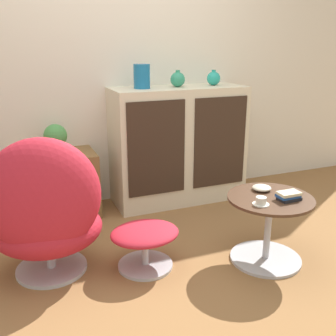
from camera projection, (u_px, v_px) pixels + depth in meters
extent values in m
plane|color=olive|center=(174.00, 273.00, 2.52)|extent=(12.00, 12.00, 0.00)
cube|color=silver|center=(110.00, 56.00, 3.36)|extent=(6.40, 0.06, 2.60)
cube|color=beige|center=(178.00, 145.00, 3.56)|extent=(1.19, 0.46, 1.04)
cube|color=#332319|center=(157.00, 149.00, 3.23)|extent=(0.50, 0.01, 0.79)
cube|color=#332319|center=(220.00, 142.00, 3.44)|extent=(0.50, 0.01, 0.79)
cube|color=brown|center=(57.00, 186.00, 3.27)|extent=(0.65, 0.41, 0.54)
cylinder|color=beige|center=(61.00, 199.00, 3.10)|extent=(0.21, 0.01, 0.21)
cylinder|color=#B7B7BC|center=(52.00, 268.00, 2.55)|extent=(0.45, 0.45, 0.02)
cylinder|color=#B7B7BC|center=(51.00, 259.00, 2.53)|extent=(0.06, 0.06, 0.11)
ellipsoid|color=#B21E2D|center=(48.00, 228.00, 2.46)|extent=(0.76, 0.67, 0.32)
ellipsoid|color=#B21E2D|center=(42.00, 196.00, 2.26)|extent=(0.74, 0.53, 0.72)
cylinder|color=#B7B7BC|center=(145.00, 265.00, 2.59)|extent=(0.36, 0.36, 0.02)
cylinder|color=#B7B7BC|center=(145.00, 252.00, 2.56)|extent=(0.04, 0.04, 0.18)
ellipsoid|color=#B21E2D|center=(145.00, 233.00, 2.52)|extent=(0.45, 0.38, 0.09)
cylinder|color=#B7B7BC|center=(265.00, 258.00, 2.67)|extent=(0.47, 0.47, 0.02)
cylinder|color=#B7B7BC|center=(268.00, 229.00, 2.60)|extent=(0.04, 0.04, 0.42)
cylinder|color=#472D1E|center=(270.00, 198.00, 2.53)|extent=(0.56, 0.56, 0.02)
cylinder|color=#196699|center=(142.00, 76.00, 3.25)|extent=(0.14, 0.14, 0.20)
ellipsoid|color=#2D8E6B|center=(178.00, 79.00, 3.38)|extent=(0.13, 0.13, 0.13)
cylinder|color=#2D8E6B|center=(178.00, 71.00, 3.36)|extent=(0.04, 0.04, 0.02)
ellipsoid|color=teal|center=(214.00, 78.00, 3.50)|extent=(0.12, 0.12, 0.12)
cylinder|color=teal|center=(214.00, 71.00, 3.48)|extent=(0.04, 0.04, 0.02)
cylinder|color=silver|center=(57.00, 150.00, 3.18)|extent=(0.10, 0.10, 0.07)
sphere|color=#478E47|center=(55.00, 136.00, 3.14)|extent=(0.19, 0.19, 0.19)
cylinder|color=silver|center=(261.00, 204.00, 2.41)|extent=(0.10, 0.10, 0.01)
cylinder|color=silver|center=(261.00, 201.00, 2.41)|extent=(0.07, 0.07, 0.05)
cube|color=black|center=(289.00, 199.00, 2.48)|extent=(0.14, 0.10, 0.02)
cube|color=#1E478C|center=(288.00, 196.00, 2.48)|extent=(0.14, 0.09, 0.02)
cube|color=beige|center=(289.00, 193.00, 2.47)|extent=(0.14, 0.09, 0.02)
ellipsoid|color=beige|center=(262.00, 188.00, 2.64)|extent=(0.13, 0.13, 0.04)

